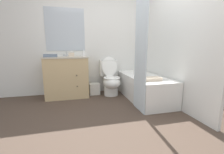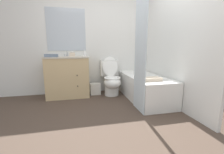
{
  "view_description": "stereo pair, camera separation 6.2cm",
  "coord_description": "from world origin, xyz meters",
  "px_view_note": "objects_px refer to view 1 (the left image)",
  "views": [
    {
      "loc": [
        -0.56,
        -1.89,
        1.06
      ],
      "look_at": [
        0.11,
        0.79,
        0.53
      ],
      "focal_mm": 24.0,
      "sensor_mm": 36.0,
      "label": 1
    },
    {
      "loc": [
        -0.5,
        -1.9,
        1.06
      ],
      "look_at": [
        0.11,
        0.79,
        0.53
      ],
      "focal_mm": 24.0,
      "sensor_mm": 36.0,
      "label": 2
    }
  ],
  "objects_px": {
    "wastebasket": "(95,89)",
    "soap_dispenser": "(84,53)",
    "tissue_box": "(72,54)",
    "hand_towel_folded": "(50,56)",
    "toilet": "(111,79)",
    "bath_towel_folded": "(151,79)",
    "sink_faucet": "(66,55)",
    "bathtub": "(143,87)",
    "vanity_cabinet": "(67,77)"
  },
  "relations": [
    {
      "from": "tissue_box",
      "to": "hand_towel_folded",
      "type": "distance_m",
      "value": 0.43
    },
    {
      "from": "hand_towel_folded",
      "to": "bath_towel_folded",
      "type": "height_order",
      "value": "hand_towel_folded"
    },
    {
      "from": "tissue_box",
      "to": "bath_towel_folded",
      "type": "xyz_separation_m",
      "value": [
        1.37,
        -1.03,
        -0.4
      ]
    },
    {
      "from": "wastebasket",
      "to": "soap_dispenser",
      "type": "xyz_separation_m",
      "value": [
        -0.22,
        -0.03,
        0.83
      ]
    },
    {
      "from": "sink_faucet",
      "to": "hand_towel_folded",
      "type": "distance_m",
      "value": 0.43
    },
    {
      "from": "bath_towel_folded",
      "to": "hand_towel_folded",
      "type": "bearing_deg",
      "value": 153.62
    },
    {
      "from": "bath_towel_folded",
      "to": "vanity_cabinet",
      "type": "bearing_deg",
      "value": 145.47
    },
    {
      "from": "soap_dispenser",
      "to": "hand_towel_folded",
      "type": "distance_m",
      "value": 0.68
    },
    {
      "from": "vanity_cabinet",
      "to": "bathtub",
      "type": "height_order",
      "value": "vanity_cabinet"
    },
    {
      "from": "vanity_cabinet",
      "to": "bath_towel_folded",
      "type": "relative_size",
      "value": 2.72
    },
    {
      "from": "vanity_cabinet",
      "to": "soap_dispenser",
      "type": "xyz_separation_m",
      "value": [
        0.38,
        -0.01,
        0.5
      ]
    },
    {
      "from": "hand_towel_folded",
      "to": "bath_towel_folded",
      "type": "xyz_separation_m",
      "value": [
        1.77,
        -0.88,
        -0.39
      ]
    },
    {
      "from": "bath_towel_folded",
      "to": "tissue_box",
      "type": "bearing_deg",
      "value": 142.9
    },
    {
      "from": "bathtub",
      "to": "hand_towel_folded",
      "type": "relative_size",
      "value": 6.38
    },
    {
      "from": "toilet",
      "to": "soap_dispenser",
      "type": "bearing_deg",
      "value": 172.43
    },
    {
      "from": "vanity_cabinet",
      "to": "bathtub",
      "type": "distance_m",
      "value": 1.67
    },
    {
      "from": "toilet",
      "to": "hand_towel_folded",
      "type": "height_order",
      "value": "hand_towel_folded"
    },
    {
      "from": "bathtub",
      "to": "tissue_box",
      "type": "distance_m",
      "value": 1.7
    },
    {
      "from": "toilet",
      "to": "bath_towel_folded",
      "type": "relative_size",
      "value": 2.6
    },
    {
      "from": "tissue_box",
      "to": "toilet",
      "type": "bearing_deg",
      "value": -6.71
    },
    {
      "from": "bathtub",
      "to": "hand_towel_folded",
      "type": "distance_m",
      "value": 2.02
    },
    {
      "from": "hand_towel_folded",
      "to": "bath_towel_folded",
      "type": "relative_size",
      "value": 0.74
    },
    {
      "from": "vanity_cabinet",
      "to": "bath_towel_folded",
      "type": "bearing_deg",
      "value": -34.53
    },
    {
      "from": "vanity_cabinet",
      "to": "hand_towel_folded",
      "type": "xyz_separation_m",
      "value": [
        -0.29,
        -0.14,
        0.47
      ]
    },
    {
      "from": "tissue_box",
      "to": "bath_towel_folded",
      "type": "relative_size",
      "value": 0.39
    },
    {
      "from": "bathtub",
      "to": "hand_towel_folded",
      "type": "bearing_deg",
      "value": 168.28
    },
    {
      "from": "vanity_cabinet",
      "to": "tissue_box",
      "type": "height_order",
      "value": "tissue_box"
    },
    {
      "from": "bathtub",
      "to": "tissue_box",
      "type": "xyz_separation_m",
      "value": [
        -1.46,
        0.54,
        0.68
      ]
    },
    {
      "from": "sink_faucet",
      "to": "toilet",
      "type": "distance_m",
      "value": 1.15
    },
    {
      "from": "wastebasket",
      "to": "soap_dispenser",
      "type": "bearing_deg",
      "value": -172.79
    },
    {
      "from": "toilet",
      "to": "bathtub",
      "type": "relative_size",
      "value": 0.55
    },
    {
      "from": "wastebasket",
      "to": "bathtub",
      "type": "bearing_deg",
      "value": -29.31
    },
    {
      "from": "tissue_box",
      "to": "bathtub",
      "type": "bearing_deg",
      "value": -20.34
    },
    {
      "from": "toilet",
      "to": "tissue_box",
      "type": "relative_size",
      "value": 6.68
    },
    {
      "from": "toilet",
      "to": "wastebasket",
      "type": "xyz_separation_m",
      "value": [
        -0.36,
        0.11,
        -0.23
      ]
    },
    {
      "from": "vanity_cabinet",
      "to": "toilet",
      "type": "relative_size",
      "value": 1.04
    },
    {
      "from": "toilet",
      "to": "bathtub",
      "type": "xyz_separation_m",
      "value": [
        0.61,
        -0.44,
        -0.1
      ]
    },
    {
      "from": "wastebasket",
      "to": "toilet",
      "type": "bearing_deg",
      "value": -16.32
    },
    {
      "from": "bathtub",
      "to": "hand_towel_folded",
      "type": "xyz_separation_m",
      "value": [
        -1.87,
        0.39,
        0.67
      ]
    },
    {
      "from": "vanity_cabinet",
      "to": "bath_towel_folded",
      "type": "distance_m",
      "value": 1.8
    },
    {
      "from": "bathtub",
      "to": "wastebasket",
      "type": "xyz_separation_m",
      "value": [
        -0.98,
        0.55,
        -0.12
      ]
    },
    {
      "from": "sink_faucet",
      "to": "tissue_box",
      "type": "xyz_separation_m",
      "value": [
        0.11,
        -0.16,
        0.01
      ]
    },
    {
      "from": "hand_towel_folded",
      "to": "bath_towel_folded",
      "type": "distance_m",
      "value": 2.02
    },
    {
      "from": "soap_dispenser",
      "to": "toilet",
      "type": "bearing_deg",
      "value": -7.57
    },
    {
      "from": "vanity_cabinet",
      "to": "soap_dispenser",
      "type": "relative_size",
      "value": 6.13
    },
    {
      "from": "wastebasket",
      "to": "soap_dispenser",
      "type": "distance_m",
      "value": 0.86
    },
    {
      "from": "bath_towel_folded",
      "to": "toilet",
      "type": "bearing_deg",
      "value": 119.08
    },
    {
      "from": "toilet",
      "to": "wastebasket",
      "type": "distance_m",
      "value": 0.44
    },
    {
      "from": "vanity_cabinet",
      "to": "toilet",
      "type": "height_order",
      "value": "vanity_cabinet"
    },
    {
      "from": "bathtub",
      "to": "bath_towel_folded",
      "type": "bearing_deg",
      "value": -100.93
    }
  ]
}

